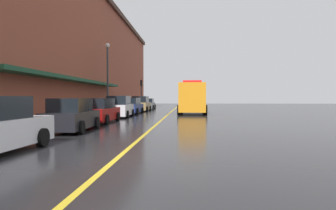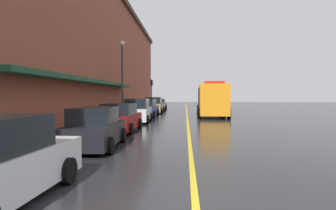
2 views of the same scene
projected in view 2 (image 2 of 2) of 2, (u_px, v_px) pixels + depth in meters
name	position (u px, v px, depth m)	size (l,w,h in m)	color
ground_plane	(187.00, 116.00, 30.01)	(112.00, 112.00, 0.00)	#232326
sidewalk_left	(128.00, 115.00, 30.37)	(2.40, 70.00, 0.15)	#9E9B93
lane_center_stripe	(187.00, 116.00, 30.01)	(0.16, 70.00, 0.01)	gold
brick_building_left	(66.00, 50.00, 29.48)	(10.99, 64.00, 13.43)	brown
parked_car_1	(96.00, 129.00, 11.85)	(2.08, 4.45, 1.66)	black
parked_car_2	(120.00, 118.00, 17.17)	(2.07, 4.69, 1.65)	maroon
parked_car_3	(138.00, 111.00, 22.98)	(2.17, 4.77, 1.86)	silver
parked_car_4	(147.00, 109.00, 28.69)	(2.09, 4.56, 1.70)	navy
parked_car_5	(154.00, 105.00, 34.67)	(2.15, 4.87, 1.88)	#A5844C
parked_car_6	(159.00, 105.00, 41.21)	(2.04, 4.78, 1.58)	#595B60
utility_truck	(212.00, 100.00, 29.35)	(3.08, 9.11, 3.37)	orange
parking_meter_1	(149.00, 102.00, 41.84)	(0.14, 0.18, 1.33)	#4C4C51
parking_meter_2	(113.00, 110.00, 20.75)	(0.14, 0.18, 1.33)	#4C4C51
street_lamp_left	(122.00, 70.00, 26.62)	(0.44, 0.44, 6.94)	#33383D
traffic_light_near	(152.00, 88.00, 44.27)	(0.38, 0.36, 4.30)	#232326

